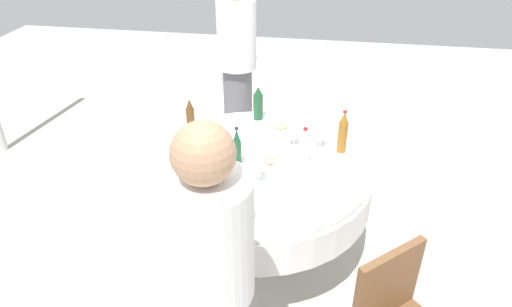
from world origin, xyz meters
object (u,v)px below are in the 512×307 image
(bottle_brown_right, at_px, (190,117))
(dining_table, at_px, (256,180))
(wine_glass_inner, at_px, (321,134))
(plate_east, at_px, (170,165))
(wine_glass_left, at_px, (258,167))
(plate_mid, at_px, (280,128))
(bottle_clear_inner, at_px, (243,205))
(bottle_amber_south, at_px, (343,133))
(person_outer, at_px, (237,66))
(wine_glass_north, at_px, (294,133))
(bottle_dark_green_near, at_px, (237,148))
(bottle_dark_green_north, at_px, (258,104))
(bottle_clear_outer, at_px, (304,148))
(wine_glass_near, at_px, (218,131))
(plate_west, at_px, (269,162))
(person_right, at_px, (213,295))

(bottle_brown_right, bearing_deg, dining_table, 149.05)
(wine_glass_inner, relative_size, plate_east, 0.62)
(wine_glass_left, height_order, plate_mid, wine_glass_left)
(dining_table, xyz_separation_m, bottle_clear_inner, (-0.04, 0.65, 0.29))
(bottle_amber_south, height_order, person_outer, person_outer)
(dining_table, distance_m, wine_glass_inner, 0.53)
(wine_glass_north, xyz_separation_m, plate_mid, (0.12, -0.21, -0.08))
(bottle_dark_green_near, relative_size, plate_east, 1.26)
(plate_east, bearing_deg, bottle_dark_green_north, -121.02)
(bottle_dark_green_near, distance_m, bottle_clear_inner, 0.60)
(bottle_dark_green_north, bearing_deg, bottle_brown_right, 34.49)
(plate_mid, bearing_deg, wine_glass_left, 85.99)
(plate_east, bearing_deg, bottle_amber_south, -161.32)
(bottle_dark_green_north, distance_m, person_outer, 0.80)
(bottle_clear_outer, bearing_deg, wine_glass_left, 44.61)
(dining_table, relative_size, wine_glass_near, 10.01)
(bottle_brown_right, distance_m, plate_east, 0.46)
(bottle_brown_right, bearing_deg, bottle_clear_inner, 120.32)
(bottle_amber_south, distance_m, wine_glass_near, 0.83)
(plate_west, relative_size, person_outer, 0.15)
(bottle_amber_south, bearing_deg, bottle_clear_outer, 40.82)
(bottle_amber_south, relative_size, wine_glass_near, 1.99)
(bottle_clear_outer, bearing_deg, plate_mid, -65.64)
(wine_glass_near, bearing_deg, bottle_brown_right, -30.69)
(bottle_brown_right, xyz_separation_m, plate_west, (-0.61, 0.32, -0.12))
(bottle_dark_green_near, bearing_deg, bottle_dark_green_north, -92.12)
(bottle_dark_green_near, distance_m, plate_mid, 0.59)
(dining_table, bearing_deg, wine_glass_inner, -147.24)
(plate_west, xyz_separation_m, plate_mid, (-0.01, -0.48, 0.00))
(wine_glass_near, relative_size, plate_mid, 0.64)
(bottle_clear_outer, height_order, wine_glass_left, bottle_clear_outer)
(dining_table, relative_size, bottle_dark_green_north, 5.59)
(wine_glass_north, relative_size, person_right, 0.08)
(plate_west, bearing_deg, bottle_dark_green_near, 16.44)
(plate_mid, bearing_deg, wine_glass_inner, 144.15)
(bottle_clear_inner, bearing_deg, wine_glass_inner, -111.50)
(bottle_amber_south, distance_m, bottle_clear_inner, 1.00)
(wine_glass_near, bearing_deg, bottle_dark_green_near, 126.67)
(wine_glass_inner, bearing_deg, bottle_dark_green_north, -36.20)
(bottle_dark_green_north, xyz_separation_m, person_outer, (0.31, -0.74, 0.00))
(bottle_dark_green_near, bearing_deg, plate_mid, -111.50)
(bottle_clear_outer, relative_size, wine_glass_near, 1.74)
(bottle_dark_green_north, bearing_deg, plate_west, 105.58)
(plate_west, bearing_deg, dining_table, -3.52)
(wine_glass_left, relative_size, plate_mid, 0.65)
(dining_table, xyz_separation_m, plate_mid, (-0.10, -0.47, 0.16))
(dining_table, height_order, bottle_amber_south, bottle_amber_south)
(bottle_dark_green_near, bearing_deg, plate_west, -163.56)
(wine_glass_near, bearing_deg, wine_glass_inner, -173.01)
(bottle_brown_right, distance_m, plate_mid, 0.65)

